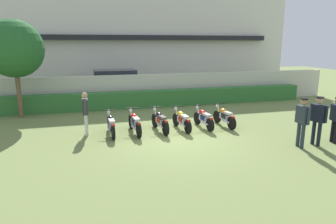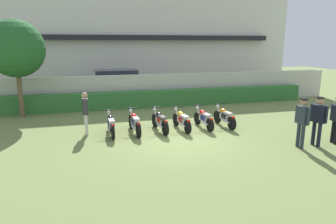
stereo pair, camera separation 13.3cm
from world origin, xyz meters
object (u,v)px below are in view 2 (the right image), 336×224
motorcycle_in_row_0 (111,124)px  inspector_person (85,110)px  motorcycle_in_row_1 (134,122)px  motorcycle_in_row_3 (182,120)px  motorcycle_in_row_2 (160,121)px  officer_0 (302,118)px  motorcycle_in_row_4 (204,118)px  parked_car (119,84)px  motorcycle_in_row_5 (224,117)px  officer_1 (318,117)px  tree_near_inspector (15,49)px

motorcycle_in_row_0 → inspector_person: (-0.94, 0.34, 0.58)m
motorcycle_in_row_0 → motorcycle_in_row_1: motorcycle_in_row_1 is taller
motorcycle_in_row_1 → motorcycle_in_row_3: motorcycle_in_row_1 is taller
motorcycle_in_row_2 → officer_0: officer_0 is taller
motorcycle_in_row_0 → motorcycle_in_row_3: motorcycle_in_row_0 is taller
motorcycle_in_row_2 → inspector_person: bearing=77.2°
motorcycle_in_row_0 → motorcycle_in_row_4: bearing=-92.1°
motorcycle_in_row_4 → inspector_person: bearing=80.7°
motorcycle_in_row_1 → officer_0: size_ratio=1.11×
parked_car → officer_0: size_ratio=2.55×
inspector_person → officer_0: (7.27, -3.51, 0.03)m
motorcycle_in_row_0 → officer_0: size_ratio=1.03×
motorcycle_in_row_0 → motorcycle_in_row_5: (4.94, 0.04, -0.01)m
motorcycle_in_row_4 → officer_1: bearing=-141.7°
tree_near_inspector → inspector_person: bearing=-51.1°
motorcycle_in_row_0 → motorcycle_in_row_5: 4.94m
motorcycle_in_row_3 → officer_0: officer_0 is taller
motorcycle_in_row_0 → parked_car: bearing=-10.4°
motorcycle_in_row_0 → motorcycle_in_row_2: bearing=-92.0°
motorcycle_in_row_5 → motorcycle_in_row_2: bearing=84.9°
motorcycle_in_row_4 → officer_1: size_ratio=1.00×
motorcycle_in_row_5 → inspector_person: 5.92m
tree_near_inspector → inspector_person: tree_near_inspector is taller
parked_car → motorcycle_in_row_5: size_ratio=2.50×
motorcycle_in_row_3 → officer_1: (4.06, -3.15, 0.62)m
motorcycle_in_row_0 → motorcycle_in_row_2: motorcycle_in_row_2 is taller
motorcycle_in_row_5 → inspector_person: bearing=81.6°
motorcycle_in_row_5 → inspector_person: inspector_person is taller
tree_near_inspector → motorcycle_in_row_4: tree_near_inspector is taller
motorcycle_in_row_5 → tree_near_inspector: bearing=59.8°
parked_car → tree_near_inspector: (-5.19, -4.11, 2.40)m
motorcycle_in_row_1 → officer_1: (6.06, -3.17, 0.61)m
motorcycle_in_row_5 → inspector_person: size_ratio=1.05×
motorcycle_in_row_4 → inspector_person: size_ratio=1.02×
motorcycle_in_row_0 → motorcycle_in_row_3: 2.96m
motorcycle_in_row_1 → officer_0: 6.28m
tree_near_inspector → motorcycle_in_row_1: (5.00, -4.15, -2.88)m
motorcycle_in_row_0 → inspector_person: inspector_person is taller
tree_near_inspector → motorcycle_in_row_0: size_ratio=2.59×
motorcycle_in_row_3 → officer_1: size_ratio=1.02×
inspector_person → tree_near_inspector: bearing=128.9°
motorcycle_in_row_0 → inspector_person: bearing=67.7°
tree_near_inspector → officer_0: 12.91m
motorcycle_in_row_0 → motorcycle_in_row_4: (3.96, 0.03, -0.01)m
tree_near_inspector → officer_0: tree_near_inspector is taller
motorcycle_in_row_1 → motorcycle_in_row_2: 1.06m
motorcycle_in_row_4 → inspector_person: inspector_person is taller
motorcycle_in_row_1 → motorcycle_in_row_5: bearing=-94.3°
motorcycle_in_row_2 → motorcycle_in_row_0: bearing=84.0°
motorcycle_in_row_1 → motorcycle_in_row_4: size_ratio=1.11×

